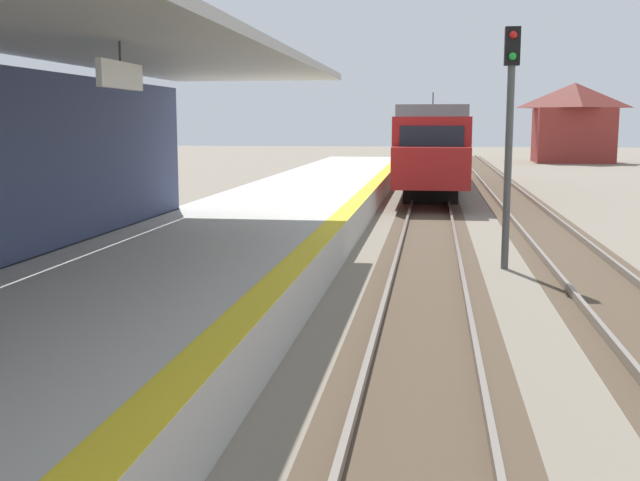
# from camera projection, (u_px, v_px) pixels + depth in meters

# --- Properties ---
(station_platform) EXTENTS (5.00, 80.00, 0.91)m
(station_platform) POSITION_uv_depth(u_px,v_px,m) (180.00, 277.00, 13.99)
(station_platform) COLOR #B7B5AD
(station_platform) RESTS_ON ground
(track_pair_nearest_platform) EXTENTS (2.34, 120.00, 0.16)m
(track_pair_nearest_platform) POSITION_uv_depth(u_px,v_px,m) (427.00, 265.00, 17.34)
(track_pair_nearest_platform) COLOR #4C3D2D
(track_pair_nearest_platform) RESTS_ON ground
(track_pair_middle) EXTENTS (2.34, 120.00, 0.16)m
(track_pair_middle) POSITION_uv_depth(u_px,v_px,m) (585.00, 269.00, 16.86)
(track_pair_middle) COLOR #4C3D2D
(track_pair_middle) RESTS_ON ground
(approaching_train) EXTENTS (2.93, 19.60, 4.76)m
(approaching_train) POSITION_uv_depth(u_px,v_px,m) (432.00, 145.00, 36.83)
(approaching_train) COLOR maroon
(approaching_train) RESTS_ON ground
(rail_signal_post) EXTENTS (0.32, 0.34, 5.20)m
(rail_signal_post) POSITION_uv_depth(u_px,v_px,m) (510.00, 123.00, 16.71)
(rail_signal_post) COLOR #4C4C4C
(rail_signal_post) RESTS_ON ground
(distant_trackside_house) EXTENTS (6.60, 5.28, 6.40)m
(distant_trackside_house) POSITION_uv_depth(u_px,v_px,m) (574.00, 121.00, 62.92)
(distant_trackside_house) COLOR maroon
(distant_trackside_house) RESTS_ON ground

